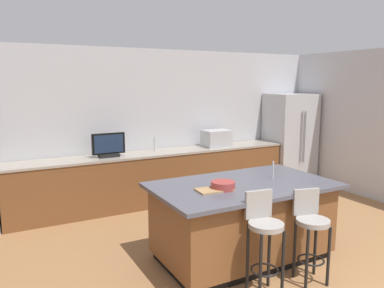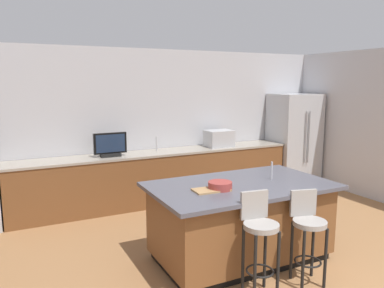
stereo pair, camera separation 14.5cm
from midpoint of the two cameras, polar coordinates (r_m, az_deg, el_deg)
wall_back at (r=6.77m, az=-4.77°, el=2.96°), size 7.16×0.12×2.63m
counter_back at (r=6.54m, az=-4.32°, el=-5.00°), size 4.89×0.62×0.89m
kitchen_island at (r=4.55m, az=8.22°, el=-11.38°), size 2.10×1.23×0.91m
refrigerator at (r=7.96m, az=15.62°, el=0.70°), size 0.92×0.74×1.83m
microwave at (r=6.95m, az=4.69°, el=0.85°), size 0.48×0.36×0.30m
tv_monitor at (r=6.10m, az=-11.58°, el=-0.25°), size 0.52×0.16×0.38m
sink_faucet_back at (r=6.52m, az=-4.74°, el=0.01°), size 0.02×0.02×0.24m
sink_faucet_island at (r=4.64m, az=12.82°, el=-3.95°), size 0.02×0.02×0.22m
bar_stool_left at (r=3.79m, az=11.23°, el=-13.27°), size 0.34×0.36×1.02m
bar_stool_right at (r=4.16m, az=18.05°, el=-12.15°), size 0.35×0.37×0.96m
fruit_bowl at (r=4.15m, az=5.26°, el=-6.28°), size 0.26×0.26×0.09m
cutting_board at (r=4.11m, az=3.93°, el=-6.92°), size 0.40×0.25×0.02m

